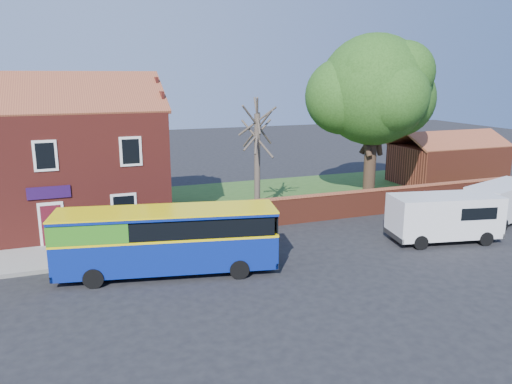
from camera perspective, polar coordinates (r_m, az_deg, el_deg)
name	(u,v)px	position (r m, az deg, el deg)	size (l,w,h in m)	color
ground	(234,284)	(20.81, -2.55, -10.48)	(120.00, 120.00, 0.00)	black
pavement	(53,257)	(25.33, -22.16, -6.93)	(18.00, 3.50, 0.12)	gray
kerb	(52,271)	(23.68, -22.24, -8.31)	(18.00, 0.15, 0.14)	slate
grass_strip	(347,191)	(37.33, 10.37, 0.09)	(26.00, 12.00, 0.04)	#426B28
shop_building	(49,166)	(30.08, -22.53, 2.74)	(12.30, 8.13, 10.50)	maroon
boundary_wall	(397,199)	(32.30, 15.84, -0.81)	(22.00, 0.38, 1.60)	maroon
outbuilding	(447,163)	(42.30, 21.02, 3.15)	(8.20, 5.06, 4.17)	maroon
bus	(160,238)	(21.66, -10.90, -5.18)	(9.55, 4.11, 2.83)	navy
van_near	(445,216)	(27.27, 20.75, -2.55)	(5.81, 3.20, 2.41)	silver
van_far	(502,201)	(32.17, 26.28, -0.91)	(5.54, 3.60, 2.26)	silver
large_tree	(373,93)	(33.93, 13.23, 10.92)	(9.01, 7.13, 10.99)	black
bare_tree	(257,161)	(29.26, 0.14, 3.62)	(2.54, 3.03, 6.78)	#4C4238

